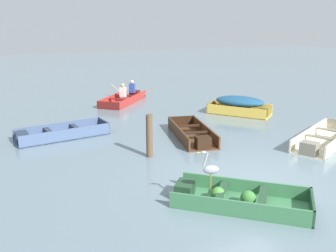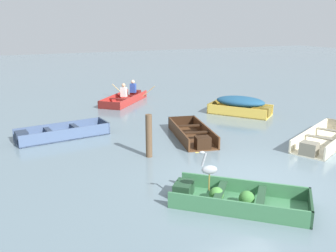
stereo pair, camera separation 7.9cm
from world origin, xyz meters
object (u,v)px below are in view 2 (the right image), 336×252
dinghy_green_foreground (233,199)px  skiff_dark_varnish_mid_moored (193,135)px  skiff_slate_blue_outer_moored (59,134)px  mooring_post (149,136)px  skiff_yellow_near_moored (241,104)px  skiff_cream_far_moored (324,140)px  heron_on_dinghy (209,169)px  rowboat_red_with_crew (126,98)px

dinghy_green_foreground → skiff_dark_varnish_mid_moored: (1.43, 4.30, 0.01)m
skiff_slate_blue_outer_moored → mooring_post: (1.99, -2.88, 0.47)m
skiff_yellow_near_moored → mooring_post: (-5.31, -3.03, 0.18)m
skiff_yellow_near_moored → skiff_cream_far_moored: (-0.02, -4.34, -0.29)m
mooring_post → skiff_slate_blue_outer_moored: bearing=124.6°
skiff_yellow_near_moored → heron_on_dinghy: size_ratio=3.14×
skiff_cream_far_moored → skiff_slate_blue_outer_moored: 8.40m
skiff_slate_blue_outer_moored → heron_on_dinghy: (1.95, -6.10, 0.69)m
skiff_slate_blue_outer_moored → rowboat_red_with_crew: (3.88, 4.58, 0.04)m
dinghy_green_foreground → mooring_post: mooring_post is taller
skiff_cream_far_moored → mooring_post: (-5.29, 1.30, 0.47)m
skiff_cream_far_moored → rowboat_red_with_crew: size_ratio=1.11×
skiff_yellow_near_moored → skiff_cream_far_moored: skiff_yellow_near_moored is taller
skiff_cream_far_moored → rowboat_red_with_crew: rowboat_red_with_crew is taller
skiff_yellow_near_moored → skiff_cream_far_moored: size_ratio=0.76×
dinghy_green_foreground → skiff_slate_blue_outer_moored: bearing=111.5°
skiff_yellow_near_moored → skiff_slate_blue_outer_moored: (-7.30, -0.16, -0.29)m
skiff_dark_varnish_mid_moored → skiff_slate_blue_outer_moored: skiff_dark_varnish_mid_moored is taller
skiff_dark_varnish_mid_moored → heron_on_dinghy: size_ratio=3.44×
skiff_cream_far_moored → dinghy_green_foreground: bearing=-156.6°
dinghy_green_foreground → skiff_slate_blue_outer_moored: skiff_slate_blue_outer_moored is taller
skiff_dark_varnish_mid_moored → mooring_post: bearing=-154.3°
heron_on_dinghy → mooring_post: 3.23m
skiff_yellow_near_moored → skiff_cream_far_moored: bearing=-90.3°
dinghy_green_foreground → skiff_cream_far_moored: size_ratio=0.81×
dinghy_green_foreground → heron_on_dinghy: size_ratio=3.32×
dinghy_green_foreground → rowboat_red_with_crew: size_ratio=0.90×
rowboat_red_with_crew → mooring_post: mooring_post is taller
skiff_dark_varnish_mid_moored → skiff_slate_blue_outer_moored: size_ratio=0.96×
skiff_yellow_near_moored → mooring_post: size_ratio=2.16×
skiff_cream_far_moored → heron_on_dinghy: 5.70m
rowboat_red_with_crew → heron_on_dinghy: bearing=-100.2°
skiff_cream_far_moored → skiff_slate_blue_outer_moored: size_ratio=1.15×
dinghy_green_foreground → rowboat_red_with_crew: 10.94m
skiff_yellow_near_moored → skiff_slate_blue_outer_moored: 7.31m
heron_on_dinghy → skiff_slate_blue_outer_moored: bearing=107.8°
rowboat_red_with_crew → heron_on_dinghy: heron_on_dinghy is taller
mooring_post → skiff_cream_far_moored: bearing=-13.8°
skiff_slate_blue_outer_moored → rowboat_red_with_crew: 6.01m
heron_on_dinghy → rowboat_red_with_crew: bearing=79.8°
skiff_dark_varnish_mid_moored → dinghy_green_foreground: bearing=-108.4°
skiff_dark_varnish_mid_moored → rowboat_red_with_crew: size_ratio=0.93×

